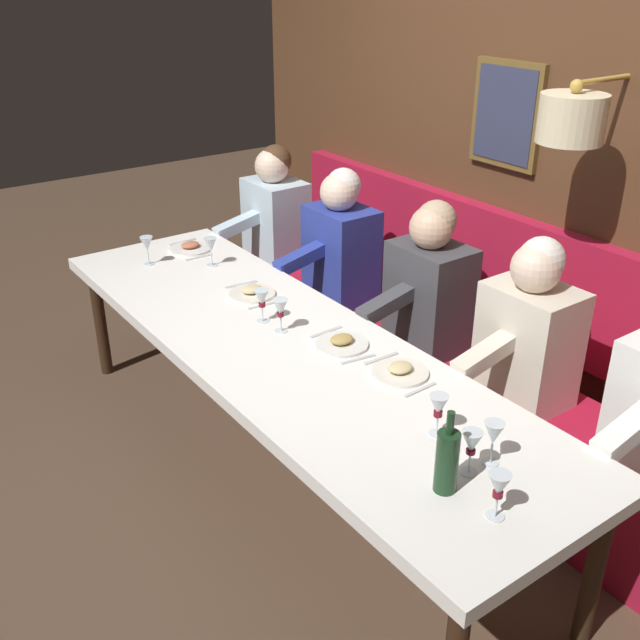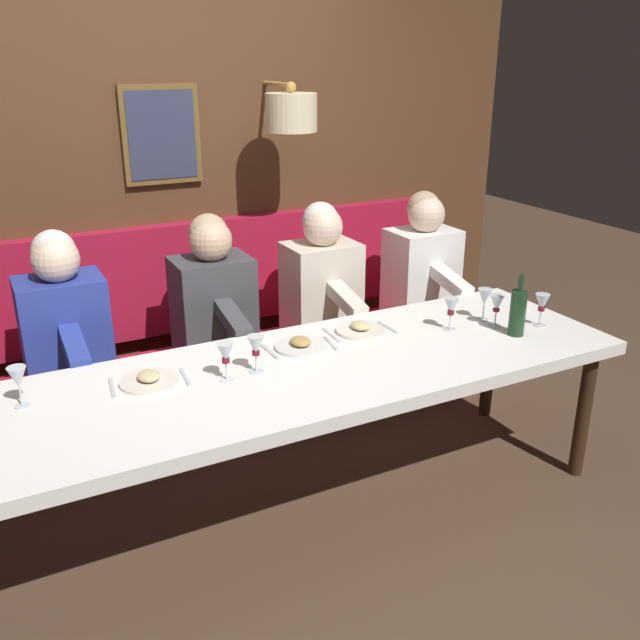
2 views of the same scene
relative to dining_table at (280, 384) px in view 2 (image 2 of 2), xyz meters
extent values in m
plane|color=#4C3828|center=(0.00, 0.00, -0.68)|extent=(12.00, 12.00, 0.00)
cube|color=white|center=(0.00, 0.00, 0.03)|extent=(0.90, 3.15, 0.06)
cylinder|color=#301E12|center=(-0.35, -1.47, -0.34)|extent=(0.07, 0.07, 0.68)
cylinder|color=#301E12|center=(0.35, -1.47, -0.34)|extent=(0.07, 0.07, 0.68)
cube|color=maroon|center=(0.89, 0.00, -0.46)|extent=(0.52, 3.35, 0.45)
cube|color=#51331E|center=(1.48, 0.00, 0.77)|extent=(0.10, 4.55, 2.90)
cube|color=maroon|center=(1.39, 0.00, 0.09)|extent=(0.10, 3.35, 0.64)
cube|color=brown|center=(1.42, 0.05, 0.90)|extent=(0.04, 0.43, 0.53)
cube|color=#2D334C|center=(1.40, 0.05, 0.90)|extent=(0.01, 0.37, 0.47)
cylinder|color=#B78E3D|center=(1.25, -0.58, 1.16)|extent=(0.35, 0.02, 0.02)
cylinder|color=beige|center=(1.08, -0.58, 1.02)|extent=(0.28, 0.28, 0.20)
sphere|color=#B78E3D|center=(1.08, -0.58, 1.15)|extent=(0.06, 0.06, 0.06)
cube|color=white|center=(0.89, -1.35, 0.05)|extent=(0.30, 0.40, 0.56)
sphere|color=beige|center=(0.87, -1.35, 0.43)|extent=(0.22, 0.22, 0.22)
sphere|color=tan|center=(0.90, -1.35, 0.46)|extent=(0.20, 0.20, 0.20)
cube|color=white|center=(0.60, -1.35, 0.09)|extent=(0.33, 0.09, 0.14)
cube|color=beige|center=(0.89, -0.66, 0.05)|extent=(0.30, 0.40, 0.56)
sphere|color=beige|center=(0.87, -0.66, 0.43)|extent=(0.22, 0.22, 0.22)
sphere|color=silver|center=(0.90, -0.66, 0.46)|extent=(0.20, 0.20, 0.20)
cube|color=beige|center=(0.60, -0.66, 0.09)|extent=(0.33, 0.09, 0.14)
cube|color=#3D3D42|center=(0.89, -0.02, 0.05)|extent=(0.30, 0.40, 0.56)
sphere|color=#D1A889|center=(0.87, -0.02, 0.43)|extent=(0.22, 0.22, 0.22)
sphere|color=tan|center=(0.90, -0.02, 0.46)|extent=(0.20, 0.20, 0.20)
cube|color=#3D3D42|center=(0.60, -0.02, 0.09)|extent=(0.33, 0.09, 0.14)
cube|color=#283893|center=(0.89, 0.73, 0.05)|extent=(0.30, 0.40, 0.56)
sphere|color=beige|center=(0.87, 0.73, 0.43)|extent=(0.22, 0.22, 0.22)
sphere|color=silver|center=(0.90, 0.73, 0.46)|extent=(0.20, 0.20, 0.20)
cube|color=#283893|center=(0.60, 0.73, 0.09)|extent=(0.33, 0.09, 0.14)
cylinder|color=silver|center=(0.23, -0.53, 0.06)|extent=(0.24, 0.24, 0.01)
ellipsoid|color=#D1BC84|center=(0.23, -0.53, 0.09)|extent=(0.11, 0.09, 0.04)
cube|color=silver|center=(0.21, -0.68, 0.06)|extent=(0.17, 0.02, 0.01)
cube|color=silver|center=(0.25, -0.39, 0.06)|extent=(0.18, 0.02, 0.01)
cylinder|color=silver|center=(0.19, -0.19, 0.06)|extent=(0.24, 0.24, 0.01)
ellipsoid|color=#AD8E4C|center=(0.19, -0.19, 0.09)|extent=(0.11, 0.09, 0.04)
cube|color=silver|center=(0.17, -0.34, 0.06)|extent=(0.17, 0.04, 0.01)
cube|color=silver|center=(0.21, -0.05, 0.06)|extent=(0.18, 0.02, 0.01)
cylinder|color=silver|center=(0.15, 0.52, 0.06)|extent=(0.24, 0.24, 0.01)
ellipsoid|color=#D1BC84|center=(0.15, 0.52, 0.09)|extent=(0.11, 0.09, 0.04)
cube|color=silver|center=(0.13, 0.37, 0.06)|extent=(0.17, 0.03, 0.01)
cube|color=silver|center=(0.17, 0.66, 0.06)|extent=(0.18, 0.04, 0.01)
cylinder|color=silver|center=(0.17, 1.00, 0.06)|extent=(0.06, 0.06, 0.00)
cylinder|color=silver|center=(0.17, 1.00, 0.10)|extent=(0.01, 0.01, 0.07)
cone|color=silver|center=(0.17, 1.00, 0.18)|extent=(0.07, 0.07, 0.08)
cylinder|color=silver|center=(0.05, 0.09, 0.06)|extent=(0.06, 0.06, 0.00)
cylinder|color=silver|center=(0.05, 0.09, 0.10)|extent=(0.01, 0.01, 0.07)
cone|color=silver|center=(0.05, 0.09, 0.18)|extent=(0.07, 0.07, 0.08)
cylinder|color=maroon|center=(0.05, 0.09, 0.14)|extent=(0.03, 0.03, 0.02)
cylinder|color=silver|center=(0.03, 0.22, 0.06)|extent=(0.06, 0.06, 0.00)
cylinder|color=silver|center=(0.03, 0.22, 0.10)|extent=(0.01, 0.01, 0.07)
cone|color=silver|center=(0.03, 0.22, 0.18)|extent=(0.07, 0.07, 0.08)
cylinder|color=maroon|center=(0.03, 0.22, 0.15)|extent=(0.03, 0.03, 0.02)
cylinder|color=silver|center=(-0.01, -1.16, 0.06)|extent=(0.06, 0.06, 0.00)
cylinder|color=silver|center=(-0.01, -1.16, 0.10)|extent=(0.01, 0.01, 0.07)
cone|color=silver|center=(-0.01, -1.16, 0.18)|extent=(0.07, 0.07, 0.08)
cylinder|color=maroon|center=(-0.01, -1.16, 0.14)|extent=(0.03, 0.03, 0.02)
cylinder|color=silver|center=(-0.10, -1.36, 0.06)|extent=(0.06, 0.06, 0.00)
cylinder|color=silver|center=(-0.10, -1.36, 0.10)|extent=(0.01, 0.01, 0.07)
cone|color=silver|center=(-0.10, -1.36, 0.18)|extent=(0.07, 0.07, 0.08)
cylinder|color=maroon|center=(-0.10, -1.36, 0.15)|extent=(0.03, 0.03, 0.02)
cylinder|color=silver|center=(0.06, -0.93, 0.06)|extent=(0.06, 0.06, 0.00)
cylinder|color=silver|center=(0.06, -0.93, 0.10)|extent=(0.01, 0.01, 0.07)
cone|color=silver|center=(0.06, -0.93, 0.18)|extent=(0.07, 0.07, 0.08)
cylinder|color=maroon|center=(0.06, -0.93, 0.15)|extent=(0.03, 0.03, 0.02)
cylinder|color=silver|center=(0.09, -1.16, 0.06)|extent=(0.06, 0.06, 0.00)
cylinder|color=silver|center=(0.09, -1.16, 0.10)|extent=(0.01, 0.01, 0.07)
cone|color=silver|center=(0.09, -1.16, 0.18)|extent=(0.07, 0.07, 0.08)
cylinder|color=#19381E|center=(-0.14, -1.17, 0.17)|extent=(0.08, 0.08, 0.22)
cylinder|color=#19381E|center=(-0.14, -1.17, 0.32)|extent=(0.03, 0.03, 0.08)
camera|label=1|loc=(-1.58, -2.48, 1.62)|focal=41.30mm
camera|label=2|loc=(-2.43, 1.07, 1.31)|focal=38.91mm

